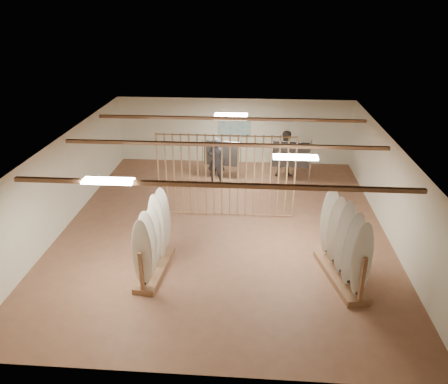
# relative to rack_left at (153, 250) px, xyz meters

# --- Properties ---
(floor) EXTENTS (12.00, 12.00, 0.00)m
(floor) POSITION_rel_rack_left_xyz_m (1.64, 2.63, -0.68)
(floor) COLOR #8E5E44
(floor) RESTS_ON ground
(ceiling) EXTENTS (12.00, 12.00, 0.00)m
(ceiling) POSITION_rel_rack_left_xyz_m (1.64, 2.63, 2.12)
(ceiling) COLOR gray
(ceiling) RESTS_ON ground
(wall_back) EXTENTS (12.00, 0.00, 12.00)m
(wall_back) POSITION_rel_rack_left_xyz_m (1.64, 8.63, 0.72)
(wall_back) COLOR white
(wall_back) RESTS_ON ground
(wall_front) EXTENTS (12.00, 0.00, 12.00)m
(wall_front) POSITION_rel_rack_left_xyz_m (1.64, -3.37, 0.72)
(wall_front) COLOR white
(wall_front) RESTS_ON ground
(wall_left) EXTENTS (0.00, 12.00, 12.00)m
(wall_left) POSITION_rel_rack_left_xyz_m (-3.36, 2.63, 0.72)
(wall_left) COLOR white
(wall_left) RESTS_ON ground
(wall_right) EXTENTS (0.00, 12.00, 12.00)m
(wall_right) POSITION_rel_rack_left_xyz_m (6.64, 2.63, 0.72)
(wall_right) COLOR white
(wall_right) RESTS_ON ground
(ceiling_slats) EXTENTS (9.50, 6.12, 0.10)m
(ceiling_slats) POSITION_rel_rack_left_xyz_m (1.64, 2.63, 2.04)
(ceiling_slats) COLOR #8A5F3F
(ceiling_slats) RESTS_ON ground
(light_panels) EXTENTS (1.20, 0.35, 0.06)m
(light_panels) POSITION_rel_rack_left_xyz_m (1.64, 2.63, 2.06)
(light_panels) COLOR white
(light_panels) RESTS_ON ground
(bamboo_partition) EXTENTS (4.45, 0.05, 2.78)m
(bamboo_partition) POSITION_rel_rack_left_xyz_m (1.64, 3.43, 0.72)
(bamboo_partition) COLOR tan
(bamboo_partition) RESTS_ON ground
(poster) EXTENTS (1.40, 0.03, 0.90)m
(poster) POSITION_rel_rack_left_xyz_m (1.64, 8.61, 0.92)
(poster) COLOR #3599BC
(poster) RESTS_ON ground
(rack_left) EXTENTS (0.70, 2.12, 1.99)m
(rack_left) POSITION_rel_rack_left_xyz_m (0.00, 0.00, 0.00)
(rack_left) COLOR #8A5F3F
(rack_left) RESTS_ON floor
(rack_right) EXTENTS (1.14, 2.40, 2.21)m
(rack_right) POSITION_rel_rack_left_xyz_m (4.84, 0.06, 0.07)
(rack_right) COLOR #8A5F3F
(rack_right) RESTS_ON floor
(clothing_rack_a) EXTENTS (1.45, 0.57, 1.57)m
(clothing_rack_a) POSITION_rel_rack_left_xyz_m (1.24, 6.75, 0.34)
(clothing_rack_a) COLOR silver
(clothing_rack_a) RESTS_ON floor
(clothing_rack_b) EXTENTS (1.53, 0.48, 1.64)m
(clothing_rack_b) POSITION_rel_rack_left_xyz_m (3.96, 6.69, 0.39)
(clothing_rack_b) COLOR silver
(clothing_rack_b) RESTS_ON floor
(shopper_a) EXTENTS (0.85, 0.63, 2.13)m
(shopper_a) POSITION_rel_rack_left_xyz_m (1.09, 6.05, 0.39)
(shopper_a) COLOR #2B2C34
(shopper_a) RESTS_ON floor
(shopper_b) EXTENTS (1.09, 0.89, 2.15)m
(shopper_b) POSITION_rel_rack_left_xyz_m (3.83, 7.06, 0.40)
(shopper_b) COLOR #3A312D
(shopper_b) RESTS_ON floor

